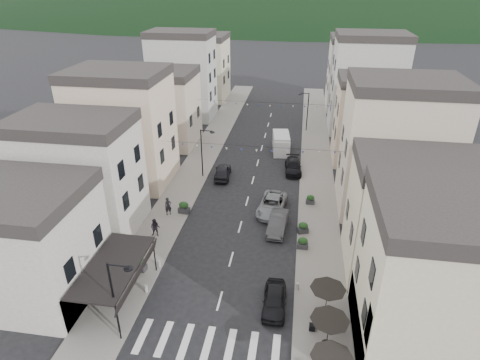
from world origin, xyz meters
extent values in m
cube|color=slate|center=(-7.50, 32.00, 0.06)|extent=(4.00, 76.00, 0.12)
cube|color=slate|center=(7.50, 32.00, 0.06)|extent=(4.00, 76.00, 0.12)
ellipsoid|color=black|center=(0.00, 300.00, 0.00)|extent=(640.00, 360.00, 70.00)
cube|color=#AEA9A0|center=(-15.50, 5.00, 4.00)|extent=(12.00, 8.00, 8.00)
cube|color=beige|center=(14.50, 4.00, 5.00)|extent=(10.00, 8.00, 10.00)
cube|color=black|center=(-7.50, 5.00, 3.20)|extent=(3.60, 7.50, 0.15)
cube|color=black|center=(-5.70, 5.00, 2.70)|extent=(0.34, 7.50, 0.99)
cylinder|color=black|center=(-5.80, 1.50, 1.60)|extent=(0.10, 0.10, 3.20)
cylinder|color=black|center=(-5.80, 8.50, 1.60)|extent=(0.10, 0.10, 3.20)
cube|color=#AEA9A0|center=(-14.50, 14.00, 5.00)|extent=(10.00, 7.00, 10.00)
cube|color=#262323|center=(-14.50, 14.00, 10.50)|extent=(10.20, 7.14, 1.00)
cube|color=beige|center=(-14.50, 24.00, 6.00)|extent=(10.00, 8.00, 12.00)
cube|color=#262323|center=(-14.50, 24.00, 12.50)|extent=(10.20, 8.16, 1.00)
cube|color=#C4B39F|center=(-14.50, 36.00, 4.75)|extent=(10.00, 8.00, 9.50)
cube|color=#262323|center=(-14.50, 36.00, 10.00)|extent=(10.20, 8.16, 1.00)
cube|color=#A5A5A0|center=(-14.50, 48.00, 6.50)|extent=(10.00, 7.00, 13.00)
cube|color=#262323|center=(-14.50, 48.00, 13.50)|extent=(10.20, 7.14, 1.00)
cube|color=beige|center=(-14.50, 60.00, 5.50)|extent=(10.00, 9.00, 11.00)
cube|color=#262323|center=(-14.50, 60.00, 11.50)|extent=(10.20, 9.18, 1.00)
cube|color=beige|center=(14.50, 12.00, 4.50)|extent=(10.00, 7.00, 9.00)
cube|color=#262323|center=(14.50, 12.00, 9.50)|extent=(10.20, 7.14, 1.00)
cube|color=#C4B39F|center=(14.50, 22.00, 6.25)|extent=(10.00, 8.00, 12.50)
cube|color=#262323|center=(14.50, 22.00, 13.00)|extent=(10.20, 8.16, 1.00)
cube|color=beige|center=(14.50, 34.00, 5.00)|extent=(10.00, 7.00, 10.00)
cube|color=#262323|center=(14.50, 34.00, 10.50)|extent=(10.20, 7.14, 1.00)
cube|color=#A5A5A0|center=(14.50, 46.00, 6.75)|extent=(10.00, 8.00, 13.50)
cube|color=#262323|center=(14.50, 46.00, 14.00)|extent=(10.20, 8.16, 1.00)
cube|color=#AEA9A0|center=(14.50, 58.00, 5.75)|extent=(10.00, 9.00, 11.50)
cube|color=#262323|center=(14.50, 58.00, 12.00)|extent=(10.20, 9.18, 1.00)
cylinder|color=black|center=(7.70, 2.80, 1.27)|extent=(0.06, 0.06, 2.30)
cone|color=black|center=(7.70, 2.80, 2.37)|extent=(2.50, 2.50, 0.55)
cylinder|color=black|center=(7.70, 2.80, 0.49)|extent=(0.70, 0.70, 0.04)
cylinder|color=black|center=(7.70, 5.60, 1.27)|extent=(0.06, 0.06, 2.30)
cone|color=black|center=(7.70, 5.60, 2.37)|extent=(2.50, 2.50, 0.55)
cylinder|color=black|center=(7.70, 5.60, 0.49)|extent=(0.70, 0.70, 0.04)
cylinder|color=black|center=(-6.10, 2.00, 3.00)|extent=(0.14, 0.14, 6.00)
cylinder|color=black|center=(-5.40, 2.00, 5.90)|extent=(1.40, 0.10, 0.10)
cylinder|color=black|center=(-4.75, 2.00, 5.75)|extent=(0.56, 0.56, 0.08)
cylinder|color=black|center=(-6.10, 26.00, 3.00)|extent=(0.14, 0.14, 6.00)
cylinder|color=black|center=(-5.40, 26.00, 5.90)|extent=(1.40, 0.10, 0.10)
cylinder|color=black|center=(-4.75, 26.00, 5.75)|extent=(0.56, 0.56, 0.08)
cylinder|color=black|center=(6.10, 44.00, 3.00)|extent=(0.14, 0.14, 6.00)
cylinder|color=black|center=(5.40, 44.00, 5.90)|extent=(1.40, 0.10, 0.10)
cylinder|color=black|center=(4.75, 44.00, 5.75)|extent=(0.56, 0.56, 0.08)
cylinder|color=gray|center=(-5.70, 6.00, 0.42)|extent=(0.26, 0.26, 0.60)
cylinder|color=gray|center=(-5.70, 9.00, 0.42)|extent=(0.26, 0.26, 0.60)
cylinder|color=gray|center=(5.70, 8.00, 0.42)|extent=(0.26, 0.26, 0.60)
cylinder|color=black|center=(0.00, 22.00, 6.00)|extent=(19.00, 0.02, 0.02)
cone|color=beige|center=(-8.71, 22.00, 5.81)|extent=(0.28, 0.28, 0.24)
cone|color=navy|center=(-7.12, 22.00, 5.73)|extent=(0.28, 0.28, 0.24)
cone|color=beige|center=(-5.54, 22.00, 5.65)|extent=(0.28, 0.28, 0.24)
cone|color=navy|center=(-3.96, 22.00, 5.58)|extent=(0.28, 0.28, 0.24)
cone|color=beige|center=(-2.38, 22.00, 5.54)|extent=(0.28, 0.28, 0.24)
cone|color=navy|center=(-0.79, 22.00, 5.51)|extent=(0.28, 0.28, 0.24)
cone|color=beige|center=(0.79, 22.00, 5.51)|extent=(0.28, 0.28, 0.24)
cone|color=navy|center=(2.38, 22.00, 5.54)|extent=(0.28, 0.28, 0.24)
cone|color=beige|center=(3.96, 22.00, 5.58)|extent=(0.28, 0.28, 0.24)
cone|color=navy|center=(5.54, 22.00, 5.65)|extent=(0.28, 0.28, 0.24)
cone|color=beige|center=(7.12, 22.00, 5.73)|extent=(0.28, 0.28, 0.24)
cone|color=navy|center=(8.71, 22.00, 5.81)|extent=(0.28, 0.28, 0.24)
cylinder|color=black|center=(0.00, 38.00, 6.00)|extent=(19.00, 0.02, 0.02)
cone|color=beige|center=(-8.71, 38.00, 5.81)|extent=(0.28, 0.28, 0.24)
cone|color=navy|center=(-7.12, 38.00, 5.73)|extent=(0.28, 0.28, 0.24)
cone|color=beige|center=(-5.54, 38.00, 5.65)|extent=(0.28, 0.28, 0.24)
cone|color=navy|center=(-3.96, 38.00, 5.58)|extent=(0.28, 0.28, 0.24)
cone|color=beige|center=(-2.38, 38.00, 5.54)|extent=(0.28, 0.28, 0.24)
cone|color=navy|center=(-0.79, 38.00, 5.51)|extent=(0.28, 0.28, 0.24)
cone|color=beige|center=(0.79, 38.00, 5.51)|extent=(0.28, 0.28, 0.24)
cone|color=navy|center=(2.38, 38.00, 5.54)|extent=(0.28, 0.28, 0.24)
cone|color=beige|center=(3.96, 38.00, 5.58)|extent=(0.28, 0.28, 0.24)
cone|color=navy|center=(5.54, 38.00, 5.65)|extent=(0.28, 0.28, 0.24)
cone|color=beige|center=(7.12, 38.00, 5.73)|extent=(0.28, 0.28, 0.24)
cone|color=navy|center=(8.71, 38.00, 5.81)|extent=(0.28, 0.28, 0.24)
imported|color=black|center=(4.08, 6.00, 0.71)|extent=(1.74, 4.18, 1.42)
imported|color=#333336|center=(3.61, 16.06, 0.76)|extent=(1.93, 4.72, 1.52)
imported|color=gray|center=(2.80, 19.36, 0.77)|extent=(3.14, 5.77, 1.53)
imported|color=black|center=(4.60, 29.09, 0.69)|extent=(2.29, 4.92, 1.39)
imported|color=black|center=(-3.70, 26.16, 0.76)|extent=(2.17, 4.60, 1.52)
cube|color=silver|center=(2.68, 35.50, 1.12)|extent=(2.71, 5.57, 2.23)
cube|color=silver|center=(2.75, 34.83, 2.29)|extent=(2.46, 3.79, 0.56)
cylinder|color=black|center=(2.02, 33.40, 0.39)|extent=(0.37, 0.81, 0.78)
cylinder|color=black|center=(3.79, 33.60, 0.39)|extent=(0.37, 0.81, 0.78)
cylinder|color=black|center=(1.56, 37.39, 0.39)|extent=(0.37, 0.81, 0.78)
cylinder|color=black|center=(3.34, 37.60, 0.39)|extent=(0.37, 0.81, 0.78)
imported|color=black|center=(-7.44, 16.95, 1.07)|extent=(0.83, 0.75, 1.90)
imported|color=black|center=(-7.46, 13.17, 1.02)|extent=(0.91, 0.73, 1.79)
cube|color=#29292B|center=(-7.15, 8.36, 0.40)|extent=(1.23, 0.85, 0.56)
ellipsoid|color=#133316|center=(-7.15, 8.36, 1.01)|extent=(0.98, 0.63, 0.72)
cube|color=#2C2C2E|center=(-6.00, 17.51, 0.40)|extent=(1.20, 0.75, 0.57)
ellipsoid|color=#133316|center=(-6.00, 17.51, 1.03)|extent=(1.00, 0.63, 0.72)
cube|color=#2B2C2E|center=(6.00, 13.36, 0.37)|extent=(0.99, 0.56, 0.49)
ellipsoid|color=#133316|center=(6.00, 13.36, 0.91)|extent=(0.87, 0.55, 0.63)
cube|color=#2A292C|center=(6.00, 15.77, 0.37)|extent=(1.13, 0.85, 0.50)
ellipsoid|color=#133316|center=(6.00, 15.77, 0.92)|extent=(0.88, 0.56, 0.64)
cube|color=#2E2E31|center=(6.69, 21.30, 0.35)|extent=(0.94, 0.54, 0.46)
ellipsoid|color=#133316|center=(6.69, 21.30, 0.86)|extent=(0.81, 0.51, 0.59)
camera|label=1|loc=(4.96, -16.02, 21.75)|focal=30.00mm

